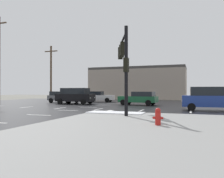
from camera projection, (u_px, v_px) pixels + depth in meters
The scene contains 13 objects.
ground_plane at pixel (79, 109), 22.00m from camera, with size 120.00×120.00×0.00m, color slate.
road_asphalt at pixel (79, 109), 22.00m from camera, with size 44.00×44.00×0.02m, color black.
snow_strip_curbside at pixel (115, 113), 16.57m from camera, with size 4.00×1.60×0.06m, color white.
lane_markings at pixel (84, 110), 20.30m from camera, with size 36.15×36.15×0.01m.
traffic_signal_mast at pixel (124, 57), 16.32m from camera, with size 2.05×4.72×5.66m.
fire_hydrant at pixel (158, 116), 10.78m from camera, with size 0.48×0.26×0.79m.
strip_building_background at pixel (138, 83), 49.23m from camera, with size 19.39×8.00×6.50m.
suv_blue at pixel (211, 98), 20.09m from camera, with size 4.91×2.36×2.03m.
suv_black at pixel (75, 96), 29.84m from camera, with size 4.84×2.17×2.03m.
sedan_green at pixel (139, 98), 27.61m from camera, with size 4.67×2.39×1.58m.
sedan_white at pixel (98, 96), 35.16m from camera, with size 4.66×2.36×1.58m.
sedan_grey at pixel (63, 97), 32.97m from camera, with size 4.68×2.43×1.58m.
utility_pole_distant at pixel (51, 73), 35.87m from camera, with size 2.20×0.28×8.57m.
Camera 1 is at (10.29, -19.71, 1.74)m, focal length 37.54 mm.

